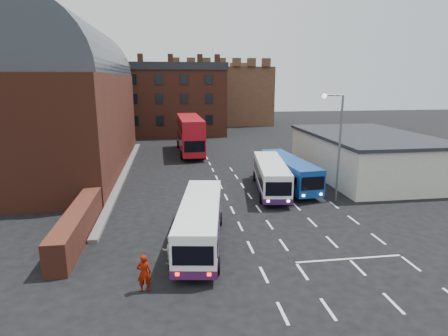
{
  "coord_description": "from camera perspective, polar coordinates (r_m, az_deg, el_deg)",
  "views": [
    {
      "loc": [
        -4.4,
        -20.49,
        9.53
      ],
      "look_at": [
        0.0,
        10.0,
        2.2
      ],
      "focal_mm": 30.0,
      "sensor_mm": 36.0,
      "label": 1
    }
  ],
  "objects": [
    {
      "name": "ground",
      "position": [
        23.03,
        3.62,
        -11.1
      ],
      "size": [
        180.0,
        180.0,
        0.0
      ],
      "primitive_type": "plane",
      "color": "black"
    },
    {
      "name": "railway_station",
      "position": [
        43.0,
        -23.52,
        9.77
      ],
      "size": [
        12.0,
        28.0,
        16.0
      ],
      "color": "#602B1E",
      "rests_on": "ground"
    },
    {
      "name": "forecourt_wall",
      "position": [
        24.78,
        -21.4,
        -7.97
      ],
      "size": [
        1.2,
        10.0,
        1.8
      ],
      "primitive_type": "cube",
      "color": "#602B1E",
      "rests_on": "ground"
    },
    {
      "name": "cream_building",
      "position": [
        40.26,
        20.78,
        1.95
      ],
      "size": [
        10.4,
        16.4,
        4.25
      ],
      "color": "beige",
      "rests_on": "ground"
    },
    {
      "name": "brick_terrace",
      "position": [
        66.64,
        -9.71,
        9.73
      ],
      "size": [
        22.0,
        10.0,
        11.0
      ],
      "primitive_type": "cube",
      "color": "brown",
      "rests_on": "ground"
    },
    {
      "name": "castle_keep",
      "position": [
        87.19,
        -1.38,
        11.06
      ],
      "size": [
        22.0,
        22.0,
        12.0
      ],
      "primitive_type": "cube",
      "color": "brown",
      "rests_on": "ground"
    },
    {
      "name": "bus_white_outbound",
      "position": [
        22.05,
        -3.62,
        -7.88
      ],
      "size": [
        3.61,
        9.81,
        2.61
      ],
      "rotation": [
        0.0,
        0.0,
        -0.15
      ],
      "color": "white",
      "rests_on": "ground"
    },
    {
      "name": "bus_white_inbound",
      "position": [
        32.45,
        7.14,
        -0.95
      ],
      "size": [
        3.58,
        9.89,
        2.64
      ],
      "rotation": [
        0.0,
        0.0,
        3.0
      ],
      "color": "white",
      "rests_on": "ground"
    },
    {
      "name": "bus_blue",
      "position": [
        34.06,
        9.81,
        -0.37
      ],
      "size": [
        3.04,
        9.76,
        2.62
      ],
      "rotation": [
        0.0,
        0.0,
        3.23
      ],
      "color": "navy",
      "rests_on": "ground"
    },
    {
      "name": "bus_red_double",
      "position": [
        49.08,
        -5.19,
        5.15
      ],
      "size": [
        3.29,
        12.05,
        4.79
      ],
      "rotation": [
        0.0,
        0.0,
        3.17
      ],
      "color": "#AF101B",
      "rests_on": "ground"
    },
    {
      "name": "street_lamp",
      "position": [
        30.26,
        16.76,
        4.43
      ],
      "size": [
        1.73,
        0.38,
        8.49
      ],
      "rotation": [
        0.0,
        0.0,
        -0.04
      ],
      "color": "slate",
      "rests_on": "ground"
    },
    {
      "name": "pedestrian_red",
      "position": [
        18.11,
        -12.09,
        -15.4
      ],
      "size": [
        0.66,
        0.43,
        1.8
      ],
      "primitive_type": "imported",
      "rotation": [
        0.0,
        0.0,
        3.14
      ],
      "color": "#790F02",
      "rests_on": "ground"
    },
    {
      "name": "pedestrian_beige",
      "position": [
        20.36,
        -8.3,
        -12.19
      ],
      "size": [
        0.89,
        0.77,
        1.58
      ],
      "primitive_type": "imported",
      "rotation": [
        0.0,
        0.0,
        3.4
      ],
      "color": "#A99E89",
      "rests_on": "ground"
    }
  ]
}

